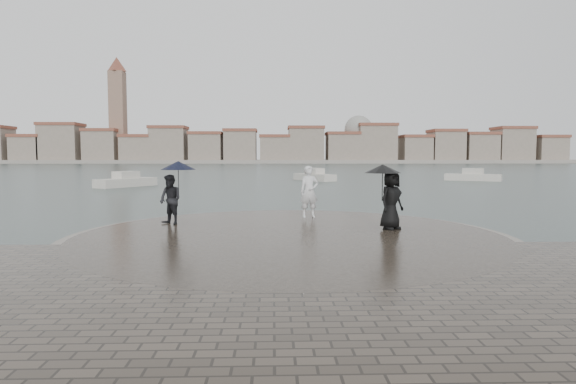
{
  "coord_description": "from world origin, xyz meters",
  "views": [
    {
      "loc": [
        -0.45,
        -10.01,
        2.56
      ],
      "look_at": [
        0.0,
        4.8,
        1.45
      ],
      "focal_mm": 30.0,
      "sensor_mm": 36.0,
      "label": 1
    }
  ],
  "objects": [
    {
      "name": "ground",
      "position": [
        0.0,
        0.0,
        0.0
      ],
      "size": [
        400.0,
        400.0,
        0.0
      ],
      "primitive_type": "plane",
      "color": "#2B3835",
      "rests_on": "ground"
    },
    {
      "name": "boats",
      "position": [
        3.79,
        36.62,
        0.38
      ],
      "size": [
        37.94,
        15.1,
        1.5
      ],
      "color": "beige",
      "rests_on": "ground"
    },
    {
      "name": "quay_tip",
      "position": [
        0.0,
        3.5,
        0.18
      ],
      "size": [
        11.9,
        11.9,
        0.36
      ],
      "primitive_type": "cylinder",
      "color": "#2D261E",
      "rests_on": "ground"
    },
    {
      "name": "visitor_right",
      "position": [
        3.01,
        4.27,
        1.5
      ],
      "size": [
        1.32,
        1.14,
        1.95
      ],
      "color": "black",
      "rests_on": "quay_tip"
    },
    {
      "name": "statue",
      "position": [
        0.83,
        7.13,
        1.29
      ],
      "size": [
        0.74,
        0.54,
        1.85
      ],
      "primitive_type": "imported",
      "rotation": [
        0.0,
        0.0,
        0.16
      ],
      "color": "silver",
      "rests_on": "quay_tip"
    },
    {
      "name": "kerb_ring",
      "position": [
        0.0,
        3.5,
        0.16
      ],
      "size": [
        12.5,
        12.5,
        0.32
      ],
      "primitive_type": "cylinder",
      "color": "gray",
      "rests_on": "ground"
    },
    {
      "name": "far_skyline",
      "position": [
        -6.29,
        160.71,
        5.61
      ],
      "size": [
        260.0,
        20.0,
        37.0
      ],
      "color": "gray",
      "rests_on": "ground"
    },
    {
      "name": "visitor_left",
      "position": [
        -3.69,
        5.53,
        1.52
      ],
      "size": [
        1.31,
        1.15,
        2.04
      ],
      "color": "black",
      "rests_on": "quay_tip"
    }
  ]
}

